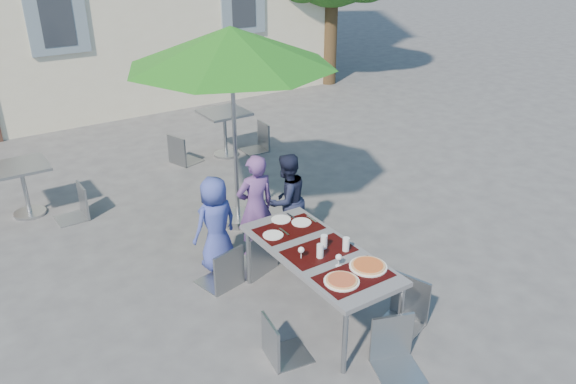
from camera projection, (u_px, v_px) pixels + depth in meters
ground at (269, 325)px, 5.80m from camera, size 90.00×90.00×0.00m
dining_table at (319, 256)px, 5.70m from camera, size 0.80×1.85×0.76m
pizza_near_left at (342, 281)px, 5.18m from camera, size 0.33×0.33×0.03m
pizza_near_right at (368, 266)px, 5.40m from camera, size 0.37×0.37×0.03m
glassware at (328, 247)px, 5.59m from camera, size 0.53×0.41×0.15m
place_settings at (286, 225)px, 6.15m from camera, size 0.67×0.47×0.01m
child_0 at (216, 223)px, 6.57m from camera, size 0.61×0.45×1.16m
child_1 at (256, 207)px, 6.76m from camera, size 0.51×0.35×1.33m
child_2 at (287, 200)px, 7.05m from camera, size 0.64×0.44×1.22m
chair_0 at (222, 244)px, 6.19m from camera, size 0.50×0.50×0.95m
chair_1 at (256, 225)px, 6.43m from camera, size 0.60×0.60×1.06m
chair_2 at (292, 223)px, 6.77m from camera, size 0.43×0.43×0.84m
chair_3 at (280, 316)px, 5.13m from camera, size 0.44×0.44×0.87m
chair_4 at (408, 277)px, 5.59m from camera, size 0.54×0.53×0.96m
chair_5 at (399, 318)px, 5.03m from camera, size 0.53×0.54×0.94m
patio_umbrella at (231, 48)px, 6.78m from camera, size 2.63×2.63×2.66m
cafe_table_0 at (23, 181)px, 7.79m from camera, size 0.71×0.71×0.76m
bg_chair_r_0 at (73, 183)px, 7.71m from camera, size 0.41×0.41×0.91m
cafe_table_1 at (225, 124)px, 9.82m from camera, size 0.76×0.76×0.82m
bg_chair_l_1 at (180, 132)px, 9.49m from camera, size 0.55×0.54×0.98m
bg_chair_r_1 at (258, 121)px, 10.09m from camera, size 0.45×0.44×0.95m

